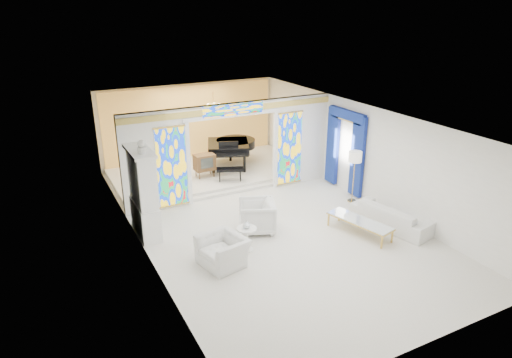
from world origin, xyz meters
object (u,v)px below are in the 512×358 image
china_cabinet (143,194)px  coffee_table (360,221)px  grand_piano (232,146)px  armchair_left (223,251)px  tv_console (205,162)px  sofa (392,216)px  armchair_right (257,216)px

china_cabinet → coffee_table: (5.09, -2.65, -0.79)m
grand_piano → coffee_table: bearing=-59.5°
china_cabinet → armchair_left: 2.78m
coffee_table → tv_console: 6.01m
china_cabinet → sofa: (6.17, -2.72, -0.84)m
armchair_left → coffee_table: bearing=73.0°
china_cabinet → coffee_table: china_cabinet is taller
china_cabinet → grand_piano: china_cabinet is taller
grand_piano → sofa: bearing=-50.3°
china_cabinet → tv_console: (2.82, 2.90, -0.47)m
armchair_right → tv_console: 4.14m
grand_piano → tv_console: grand_piano is taller
tv_console → grand_piano: bearing=25.6°
armchair_right → tv_console: (0.10, 4.13, 0.26)m
china_cabinet → tv_console: bearing=45.9°
grand_piano → armchair_right: bearing=-84.7°
armchair_left → tv_console: (1.60, 5.27, 0.35)m
china_cabinet → tv_console: size_ratio=3.39×
sofa → tv_console: bearing=17.7°
armchair_left → tv_console: bearing=150.4°
coffee_table → tv_console: tv_console is taller
tv_console → armchair_left: bearing=-107.9°
china_cabinet → coffee_table: bearing=-27.5°
china_cabinet → grand_piano: size_ratio=0.94×
grand_piano → armchair_left: bearing=-94.4°
armchair_right → tv_console: size_ratio=1.20×
armchair_left → sofa: size_ratio=0.48×
armchair_right → coffee_table: 2.76m
armchair_right → tv_console: bearing=-159.0°
sofa → grand_piano: (-2.01, 6.29, 0.60)m
armchair_left → armchair_right: armchair_right is taller
coffee_table → grand_piano: grand_piano is taller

